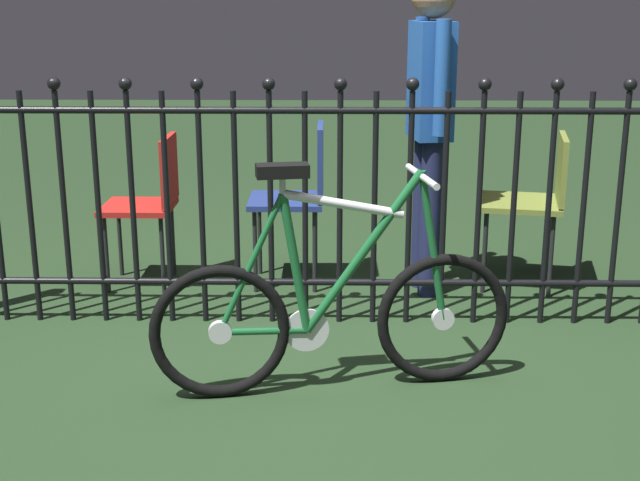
{
  "coord_description": "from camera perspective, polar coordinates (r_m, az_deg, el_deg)",
  "views": [
    {
      "loc": [
        0.12,
        -3.33,
        1.56
      ],
      "look_at": [
        0.06,
        0.2,
        0.55
      ],
      "focal_mm": 48.37,
      "sensor_mm": 36.0,
      "label": 1
    }
  ],
  "objects": [
    {
      "name": "chair_olive",
      "position": [
        4.81,
        14.09,
        3.02
      ],
      "size": [
        0.51,
        0.51,
        0.84
      ],
      "color": "black",
      "rests_on": "ground"
    },
    {
      "name": "iron_fence",
      "position": [
        4.11,
        -1.54,
        2.88
      ],
      "size": [
        3.75,
        0.07,
        1.25
      ],
      "color": "black",
      "rests_on": "ground"
    },
    {
      "name": "bicycle",
      "position": [
        3.46,
        0.89,
        -4.78
      ],
      "size": [
        1.45,
        0.41,
        0.94
      ],
      "color": "black",
      "rests_on": "ground"
    },
    {
      "name": "chair_red",
      "position": [
        4.78,
        -11.09,
        2.92
      ],
      "size": [
        0.38,
        0.38,
        0.83
      ],
      "color": "black",
      "rests_on": "ground"
    },
    {
      "name": "person_visitor",
      "position": [
        4.54,
        7.29,
        8.78
      ],
      "size": [
        0.23,
        0.47,
        1.67
      ],
      "color": "#191E3F",
      "rests_on": "ground"
    },
    {
      "name": "chair_navy",
      "position": [
        4.71,
        -1.29,
        3.49
      ],
      "size": [
        0.41,
        0.4,
        0.89
      ],
      "color": "black",
      "rests_on": "ground"
    },
    {
      "name": "ground_plane",
      "position": [
        3.68,
        -1.0,
        -9.14
      ],
      "size": [
        20.0,
        20.0,
        0.0
      ],
      "primitive_type": "plane",
      "color": "#1E331B"
    }
  ]
}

